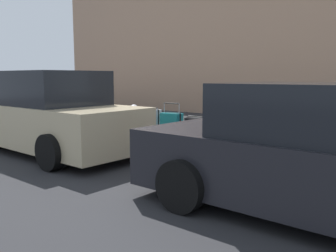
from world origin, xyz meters
TOP-DOWN VIEW (x-y plane):
  - ground_plane at (0.00, 0.00)m, footprint 40.00×40.00m
  - sidewalk_curb at (0.00, -2.50)m, footprint 18.00×5.00m
  - suitcase_red_0 at (-4.04, -0.42)m, footprint 0.37×0.26m
  - suitcase_olive_1 at (-3.55, -0.53)m, footprint 0.39×0.23m
  - suitcase_navy_2 at (-3.02, -0.52)m, footprint 0.44×0.19m
  - suitcase_maroon_3 at (-2.44, -0.50)m, footprint 0.49×0.25m
  - suitcase_black_4 at (-1.82, -0.50)m, footprint 0.50×0.19m
  - suitcase_teal_5 at (-1.21, -0.42)m, footprint 0.49×0.26m
  - suitcase_silver_6 at (-0.66, -0.41)m, footprint 0.39×0.23m
  - fire_hydrant at (0.04, -0.47)m, footprint 0.39×0.21m
  - bollard_post at (0.79, -0.32)m, footprint 0.13×0.13m
  - parked_car_charcoal_0 at (-5.21, 1.57)m, footprint 4.61×2.11m
  - parked_car_beige_1 at (0.53, 1.57)m, footprint 4.60×1.98m

SIDE VIEW (x-z plane):
  - ground_plane at x=0.00m, z-range 0.00..0.00m
  - sidewalk_curb at x=0.00m, z-range 0.00..0.14m
  - suitcase_black_4 at x=-1.82m, z-range 0.11..0.74m
  - suitcase_red_0 at x=-4.04m, z-range -0.02..0.91m
  - suitcase_olive_1 at x=-3.55m, z-range 0.00..0.92m
  - suitcase_navy_2 at x=-3.02m, z-range 0.04..0.89m
  - suitcase_teal_5 at x=-1.21m, z-range 0.02..0.91m
  - suitcase_silver_6 at x=-0.66m, z-range 0.11..0.88m
  - suitcase_maroon_3 at x=-2.44m, z-range 0.11..0.93m
  - fire_hydrant at x=0.04m, z-range 0.16..0.94m
  - bollard_post at x=0.79m, z-range 0.14..1.07m
  - parked_car_charcoal_0 at x=-5.21m, z-range -0.04..1.48m
  - parked_car_beige_1 at x=0.53m, z-range -0.06..1.66m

